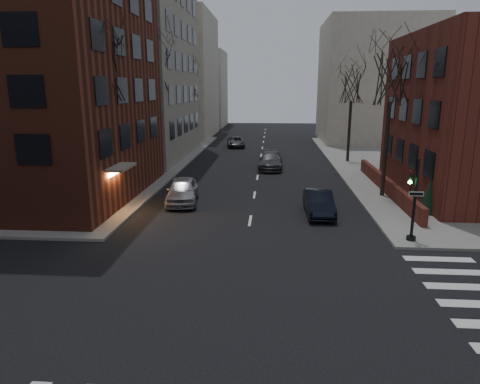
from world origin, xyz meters
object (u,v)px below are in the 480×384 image
Objects in this scene: traffic_signal at (413,205)px; tree_left_a at (102,68)px; tree_left_b at (156,69)px; tree_right_a at (391,77)px; car_lane_far at (236,142)px; streetlamp_far at (197,113)px; streetlamp_near at (153,128)px; tree_right_b at (352,85)px; parked_sedan at (319,203)px; car_lane_silver at (182,190)px; evergreen_shrub at (430,195)px; tree_left_c at (188,81)px; car_lane_gray at (271,161)px; sandwich_board at (418,209)px.

tree_left_a is (-16.74, 5.01, 6.56)m from traffic_signal.
tree_left_a is 12.01m from tree_left_b.
tree_right_a reaches higher than car_lane_far.
tree_right_a is at bearing -54.69° from streetlamp_far.
streetlamp_near is at bearing 141.13° from traffic_signal.
tree_right_b is 20.29m from parked_sedan.
tree_right_b is 22.27m from car_lane_silver.
evergreen_shrub is at bearing -32.19° from tree_left_b.
tree_left_b is 14.03m from tree_left_c.
tree_left_a reaches higher than evergreen_shrub.
streetlamp_far is 17.18m from car_lane_gray.
tree_left_c is at bearing 90.00° from tree_left_b.
streetlamp_near reaches higher than car_lane_silver.
tree_left_b reaches higher than sandwich_board.
car_lane_silver reaches higher than sandwich_board.
tree_left_b is 19.66m from parked_sedan.
traffic_signal is at bearing -61.64° from tree_left_c.
car_lane_gray is (-7.71, -4.02, -6.82)m from tree_right_b.
sandwich_board is at bearing -5.78° from parked_sedan.
tree_left_a is at bearing -134.36° from tree_right_b.
tree_left_c reaches higher than car_lane_gray.
car_lane_far is at bearing 79.31° from tree_left_a.
streetlamp_near and streetlamp_far have the same top height.
tree_left_c is 17.18m from car_lane_gray.
evergreen_shrub reaches higher than car_lane_far.
car_lane_gray reaches higher than car_lane_far.
tree_left_a is at bearing -90.00° from tree_left_b.
streetlamp_near is (-17.00, 4.00, -3.79)m from tree_right_a.
sandwich_board is at bearing -87.60° from tree_right_b.
tree_left_b is at bearing 147.81° from evergreen_shrub.
tree_left_a is 1.63× the size of streetlamp_near.
tree_left_c is 2.10× the size of car_lane_far.
streetlamp_far is at bearing 87.85° from tree_left_b.
tree_right_b is at bearing -24.44° from tree_left_c.
car_lane_gray is at bearing -152.42° from tree_right_b.
car_lane_far is 32.02m from evergreen_shrub.
streetlamp_near is at bearing 166.76° from tree_right_a.
car_lane_gray is (9.29, -14.02, -3.47)m from streetlamp_far.
traffic_signal is at bearing -35.03° from car_lane_silver.
tree_left_a reaches higher than streetlamp_far.
car_lane_gray is at bearing 127.69° from tree_right_a.
tree_right_b is (0.86, 23.01, 5.68)m from traffic_signal.
car_lane_gray is at bearing 32.74° from streetlamp_near.
tree_right_a is (17.60, -8.00, -0.88)m from tree_left_b.
car_lane_gray is at bearing 54.70° from tree_left_a.
evergreen_shrub is at bearing -84.65° from tree_right_b.
evergreen_shrub is (1.70, -4.15, -6.81)m from tree_right_a.
streetlamp_far is at bearing 123.60° from evergreen_shrub.
tree_left_b is at bearing -90.00° from tree_left_c.
evergreen_shrub is (19.30, -12.15, -7.69)m from tree_left_b.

